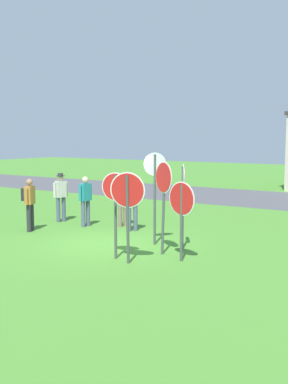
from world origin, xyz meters
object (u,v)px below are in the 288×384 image
(stop_sign_leaning_left, at_px, (115,201))
(person_holding_notes, at_px, (61,194))
(person_near_signs, at_px, (132,202))
(person_in_teal, at_px, (123,198))
(person_in_blue, at_px, (29,201))
(stop_sign_low_front, at_px, (128,201))
(person_with_sunhat, at_px, (85,199))
(stop_sign_leaning_right, at_px, (163,191))
(stop_sign_rear_left, at_px, (183,192))
(stop_sign_nearest, at_px, (155,184))
(stop_sign_rear_right, at_px, (182,207))

(stop_sign_leaning_left, bearing_deg, person_holding_notes, 146.19)
(person_near_signs, height_order, person_in_teal, person_in_teal)
(person_holding_notes, distance_m, person_in_teal, 2.41)
(person_near_signs, xyz_separation_m, person_in_blue, (-2.75, -1.79, 0.03))
(stop_sign_low_front, height_order, person_with_sunhat, stop_sign_low_front)
(stop_sign_leaning_left, xyz_separation_m, stop_sign_low_front, (0.53, -0.25, 0.06))
(stop_sign_leaning_left, xyz_separation_m, person_holding_notes, (-4.64, 3.11, -0.48))
(person_holding_notes, bearing_deg, stop_sign_low_front, -32.97)
(person_near_signs, bearing_deg, stop_sign_leaning_right, -41.31)
(person_in_teal, bearing_deg, stop_sign_rear_left, -29.43)
(person_with_sunhat, bearing_deg, stop_sign_leaning_left, -40.91)
(stop_sign_nearest, height_order, person_near_signs, stop_sign_nearest)
(person_with_sunhat, relative_size, person_in_blue, 1.00)
(stop_sign_rear_right, bearing_deg, person_in_teal, 142.34)
(stop_sign_rear_left, relative_size, stop_sign_nearest, 0.89)
(stop_sign_rear_left, distance_m, person_with_sunhat, 4.48)
(stop_sign_rear_left, xyz_separation_m, person_with_sunhat, (-4.29, 1.15, -0.62))
(stop_sign_leaning_left, height_order, person_in_blue, stop_sign_leaning_left)
(stop_sign_leaning_right, height_order, person_in_blue, stop_sign_leaning_right)
(person_in_blue, bearing_deg, stop_sign_nearest, 7.17)
(stop_sign_nearest, bearing_deg, stop_sign_low_front, -76.43)
(stop_sign_leaning_right, relative_size, stop_sign_low_front, 1.09)
(stop_sign_leaning_right, height_order, person_in_teal, stop_sign_leaning_right)
(stop_sign_low_front, bearing_deg, stop_sign_leaning_left, 155.10)
(person_with_sunhat, relative_size, person_holding_notes, 0.97)
(stop_sign_rear_left, distance_m, person_in_teal, 3.75)
(stop_sign_rear_left, bearing_deg, person_in_blue, -175.09)
(person_in_blue, bearing_deg, stop_sign_leaning_left, -16.52)
(stop_sign_nearest, distance_m, person_with_sunhat, 3.60)
(stop_sign_leaning_right, bearing_deg, person_in_teal, 140.21)
(stop_sign_rear_right, relative_size, person_near_signs, 1.16)
(stop_sign_rear_left, height_order, stop_sign_low_front, stop_sign_rear_left)
(person_with_sunhat, xyz_separation_m, person_in_teal, (1.06, 0.67, 0.03))
(person_near_signs, bearing_deg, person_holding_notes, 179.35)
(person_holding_notes, bearing_deg, person_with_sunhat, -9.72)
(person_with_sunhat, distance_m, person_in_blue, 1.88)
(person_with_sunhat, bearing_deg, stop_sign_low_front, -39.04)
(stop_sign_leaning_left, xyz_separation_m, person_with_sunhat, (-3.32, 2.88, -0.51))
(stop_sign_leaning_left, distance_m, person_in_blue, 4.52)
(stop_sign_rear_left, xyz_separation_m, person_near_signs, (-2.52, 1.34, -0.62))
(stop_sign_rear_left, bearing_deg, stop_sign_low_front, -102.26)
(stop_sign_leaning_left, bearing_deg, person_in_teal, 122.52)
(stop_sign_leaning_right, bearing_deg, person_holding_notes, 158.91)
(stop_sign_rear_right, bearing_deg, stop_sign_leaning_left, -156.58)
(person_near_signs, distance_m, person_in_blue, 3.29)
(stop_sign_low_front, bearing_deg, stop_sign_rear_right, 42.87)
(stop_sign_rear_right, distance_m, person_near_signs, 3.92)
(person_holding_notes, xyz_separation_m, person_near_signs, (3.08, -0.03, -0.03))
(stop_sign_leaning_right, xyz_separation_m, stop_sign_rear_left, (0.18, 0.72, -0.08))
(stop_sign_leaning_right, relative_size, person_holding_notes, 1.38)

